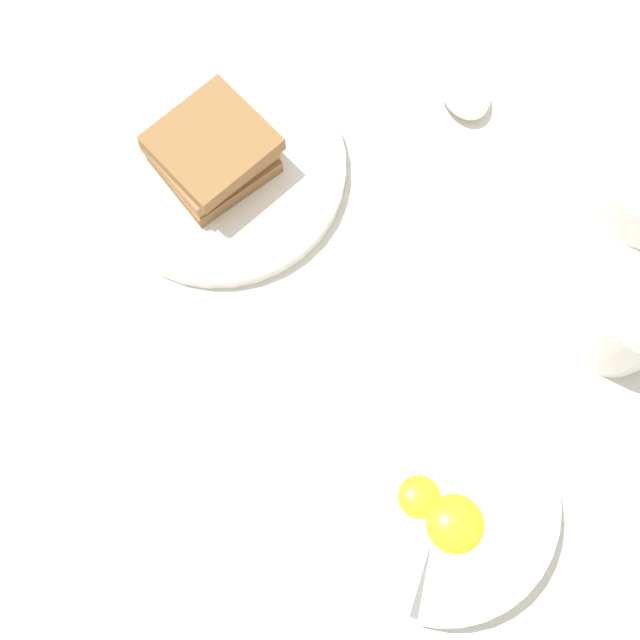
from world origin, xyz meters
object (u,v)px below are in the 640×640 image
(toast_sandwich, at_px, (212,152))
(soup_spoon, at_px, (461,83))
(toast_plate, at_px, (221,168))
(drinking_cup, at_px, (630,327))
(egg_bowl, at_px, (436,501))

(toast_sandwich, relative_size, soup_spoon, 0.90)
(toast_plate, height_order, toast_sandwich, toast_sandwich)
(toast_sandwich, height_order, drinking_cup, drinking_cup)
(egg_bowl, xyz_separation_m, toast_plate, (0.31, 0.14, -0.02))
(egg_bowl, xyz_separation_m, drinking_cup, (0.12, -0.17, 0.02))
(soup_spoon, xyz_separation_m, drinking_cup, (-0.26, -0.09, 0.03))
(drinking_cup, bearing_deg, toast_plate, 58.07)
(egg_bowl, xyz_separation_m, toast_sandwich, (0.31, 0.15, 0.01))
(soup_spoon, bearing_deg, egg_bowl, 167.08)
(drinking_cup, bearing_deg, toast_sandwich, 58.62)
(drinking_cup, bearing_deg, soup_spoon, 18.88)
(egg_bowl, bearing_deg, toast_sandwich, 25.30)
(egg_bowl, distance_m, drinking_cup, 0.21)
(toast_plate, height_order, soup_spoon, soup_spoon)
(toast_plate, distance_m, soup_spoon, 0.24)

